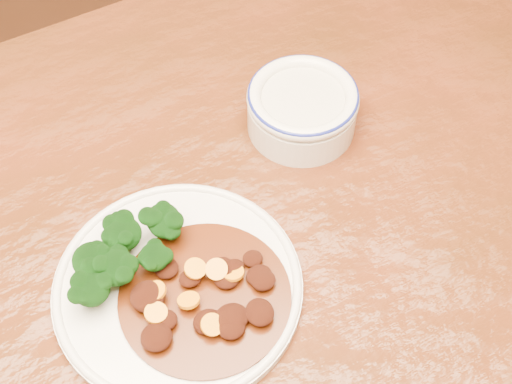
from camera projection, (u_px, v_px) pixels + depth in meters
name	position (u px, v px, depth m)	size (l,w,h in m)	color
dining_table	(161.00, 343.00, 0.77)	(1.59, 1.05, 0.75)	#5C2310
dinner_plate	(178.00, 286.00, 0.72)	(0.25, 0.25, 0.02)	silver
broccoli_florets	(126.00, 251.00, 0.71)	(0.12, 0.09, 0.04)	#77974E
mince_stew	(206.00, 298.00, 0.70)	(0.17, 0.17, 0.03)	#4A1B07
dip_bowl	(302.00, 107.00, 0.82)	(0.13, 0.13, 0.06)	silver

